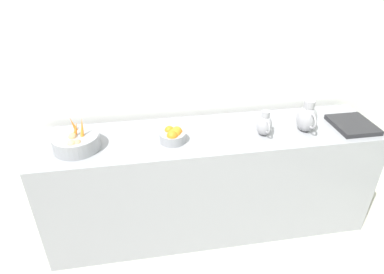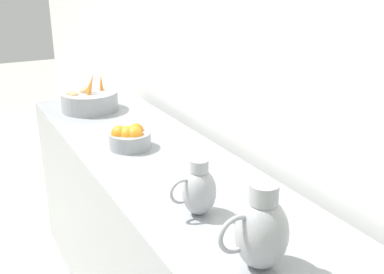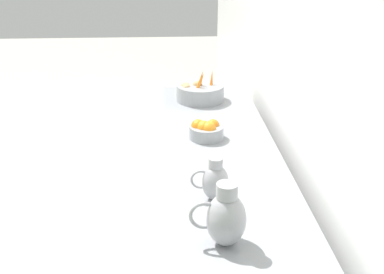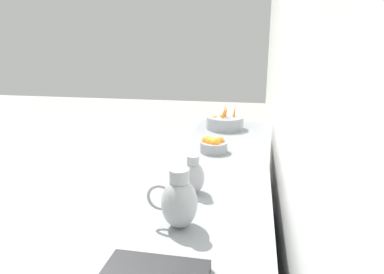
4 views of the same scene
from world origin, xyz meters
name	(u,v)px [view 1 (image 1 of 4)]	position (x,y,z in m)	size (l,w,h in m)	color
tile_wall_left	(264,42)	(-1.95, 0.55, 1.50)	(0.10, 8.71, 3.00)	white
prep_counter	(210,182)	(-1.53, 0.05, 0.47)	(0.62, 2.62, 0.94)	gray
vegetable_colander	(76,142)	(-1.48, -0.94, 0.99)	(0.33, 0.33, 0.23)	gray
orange_bowl	(173,135)	(-1.46, -0.26, 0.99)	(0.19, 0.19, 0.11)	gray
metal_pitcher_tall	(307,118)	(-1.45, 0.76, 1.05)	(0.21, 0.15, 0.25)	#939399
metal_pitcher_short	(264,125)	(-1.44, 0.42, 1.03)	(0.17, 0.12, 0.20)	#939399
counter_sink_basin	(353,125)	(-1.45, 1.16, 0.95)	(0.34, 0.30, 0.04)	#232326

